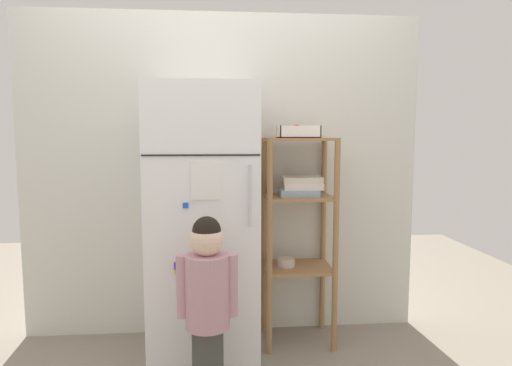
{
  "coord_description": "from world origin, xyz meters",
  "views": [
    {
      "loc": [
        -0.02,
        -2.55,
        1.32
      ],
      "look_at": [
        0.2,
        0.02,
        1.05
      ],
      "focal_mm": 30.17,
      "sensor_mm": 36.0,
      "label": 1
    }
  ],
  "objects": [
    {
      "name": "pantry_shelf_unit",
      "position": [
        0.48,
        0.12,
        0.85
      ],
      "size": [
        0.44,
        0.36,
        1.32
      ],
      "color": "#9E7247",
      "rests_on": "ground"
    },
    {
      "name": "child_standing",
      "position": [
        -0.09,
        -0.48,
        0.57
      ],
      "size": [
        0.3,
        0.22,
        0.94
      ],
      "color": "#454740",
      "rests_on": "ground"
    },
    {
      "name": "fruit_bin",
      "position": [
        0.48,
        0.14,
        1.35
      ],
      "size": [
        0.25,
        0.19,
        0.09
      ],
      "color": "white",
      "rests_on": "pantry_shelf_unit"
    },
    {
      "name": "kitchen_wall_back",
      "position": [
        0.0,
        0.33,
        1.06
      ],
      "size": [
        2.63,
        0.03,
        2.13
      ],
      "primitive_type": "cube",
      "color": "silver",
      "rests_on": "ground"
    },
    {
      "name": "refrigerator",
      "position": [
        -0.12,
        0.02,
        0.81
      ],
      "size": [
        0.64,
        0.59,
        1.63
      ],
      "color": "white",
      "rests_on": "ground"
    },
    {
      "name": "ground_plane",
      "position": [
        0.0,
        0.0,
        0.0
      ],
      "size": [
        6.0,
        6.0,
        0.0
      ],
      "primitive_type": "plane",
      "color": "gray"
    }
  ]
}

